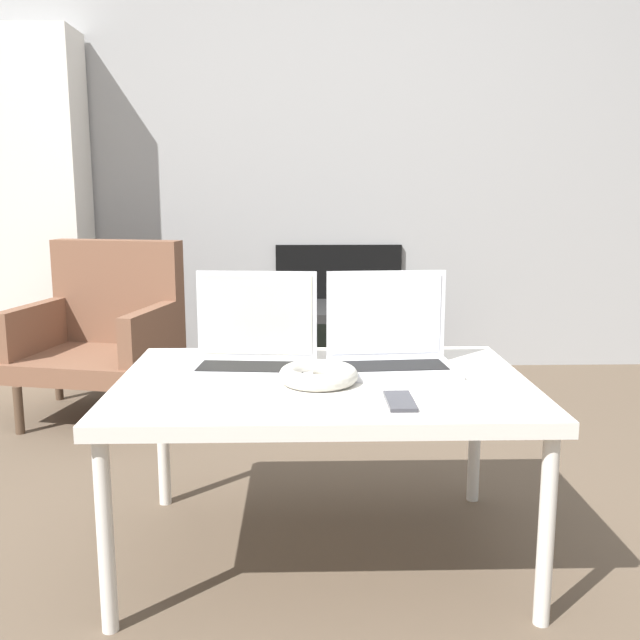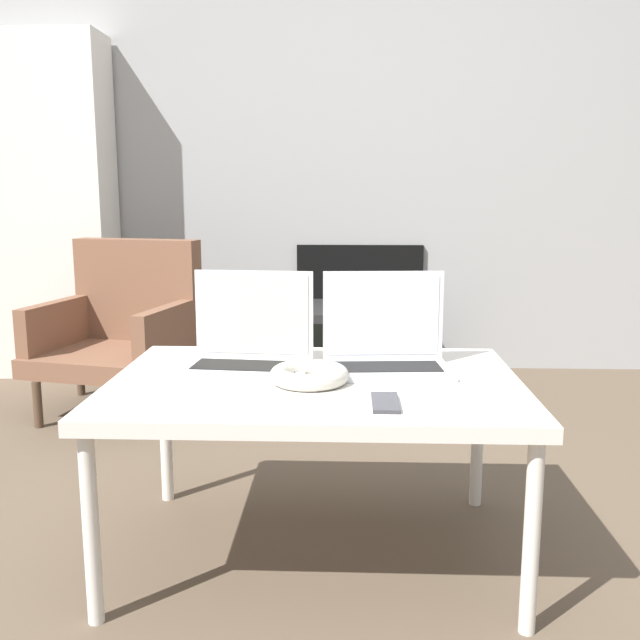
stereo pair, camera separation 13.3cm
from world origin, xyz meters
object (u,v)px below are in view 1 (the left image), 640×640
Objects in this scene: laptop_left at (254,346)px; armchair at (105,327)px; phone at (400,401)px; tv at (341,343)px; laptop_right at (390,345)px; headphones at (318,375)px.

armchair is (-0.72, 1.19, -0.18)m from laptop_left.
laptop_left reaches higher than phone.
phone is (0.35, -0.32, -0.06)m from laptop_left.
laptop_left reaches higher than tv.
laptop_right is at bearing -35.05° from armchair.
armchair reaches higher than headphones.
phone is (-0.02, -0.32, -0.06)m from laptop_right.
headphones is 0.33× the size of tv.
tv is (0.32, 1.65, -0.35)m from laptop_left.
laptop_right is 1.69m from tv.
armchair is (-1.07, 1.51, -0.12)m from phone.
armchair is (-1.08, 1.19, -0.18)m from laptop_right.
phone is (0.18, -0.17, -0.02)m from headphones.
tv is at bearing 36.15° from armchair.
laptop_left is at bearing 138.24° from headphones.
laptop_left is at bearing -46.08° from armchair.
laptop_left is 2.40× the size of phone.
phone is 0.24× the size of tv.
laptop_right is at bearing 5.04° from laptop_left.
tv is (-0.04, 1.65, -0.35)m from laptop_right.
laptop_left is at bearing 175.87° from laptop_right.
laptop_left is at bearing 137.23° from phone.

